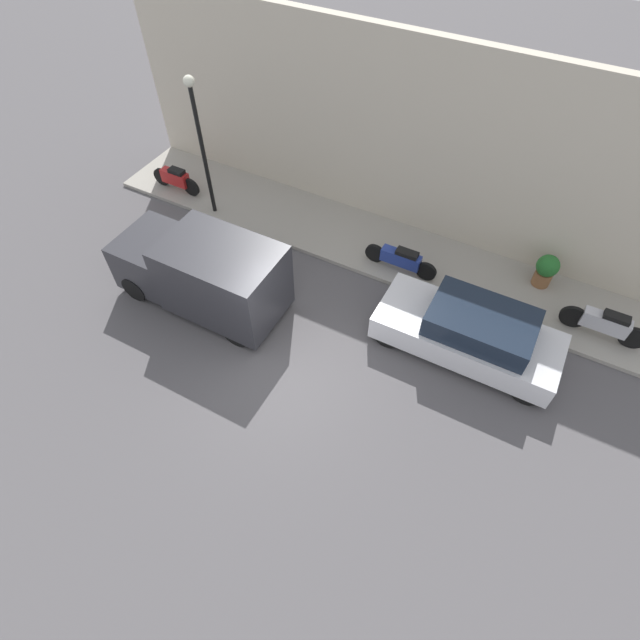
% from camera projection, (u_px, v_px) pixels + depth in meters
% --- Properties ---
extents(ground_plane, '(60.00, 60.00, 0.00)m').
position_uv_depth(ground_plane, '(281.00, 368.00, 11.97)').
color(ground_plane, '#514F51').
extents(sidewalk, '(2.48, 16.73, 0.12)m').
position_uv_depth(sidewalk, '(368.00, 243.00, 14.72)').
color(sidewalk, gray).
rests_on(sidewalk, ground_plane).
extents(building_facade, '(0.30, 16.73, 5.44)m').
position_uv_depth(building_facade, '(397.00, 138.00, 13.45)').
color(building_facade, beige).
rests_on(building_facade, ground_plane).
extents(parked_car, '(1.78, 4.34, 1.41)m').
position_uv_depth(parked_car, '(470.00, 332.00, 11.80)').
color(parked_car, silver).
rests_on(parked_car, ground_plane).
extents(delivery_van, '(1.89, 4.44, 2.09)m').
position_uv_depth(delivery_van, '(202.00, 272.00, 12.55)').
color(delivery_van, '#2D2D33').
rests_on(delivery_van, ground_plane).
extents(scooter_silver, '(0.30, 2.04, 0.83)m').
position_uv_depth(scooter_silver, '(605.00, 324.00, 12.10)').
color(scooter_silver, '#B7B7BF').
rests_on(scooter_silver, sidewalk).
extents(motorcycle_blue, '(0.30, 2.08, 0.73)m').
position_uv_depth(motorcycle_blue, '(401.00, 259.00, 13.61)').
color(motorcycle_blue, navy).
rests_on(motorcycle_blue, sidewalk).
extents(motorcycle_red, '(0.30, 1.77, 0.80)m').
position_uv_depth(motorcycle_red, '(176.00, 179.00, 15.93)').
color(motorcycle_red, '#B21E1E').
rests_on(motorcycle_red, sidewalk).
extents(streetlamp, '(0.30, 0.30, 4.17)m').
position_uv_depth(streetlamp, '(199.00, 133.00, 13.57)').
color(streetlamp, black).
rests_on(streetlamp, sidewalk).
extents(potted_plant, '(0.59, 0.59, 0.96)m').
position_uv_depth(potted_plant, '(546.00, 270.00, 13.18)').
color(potted_plant, brown).
rests_on(potted_plant, sidewalk).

